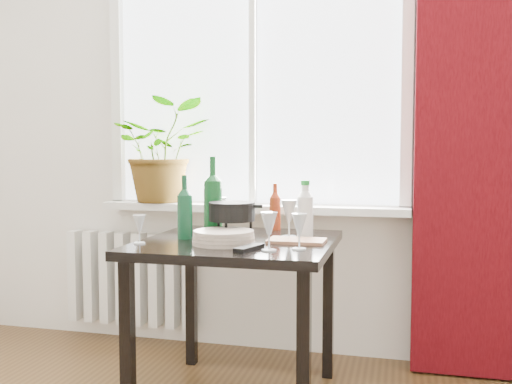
% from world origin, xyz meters
% --- Properties ---
extents(window, '(1.72, 0.08, 1.62)m').
position_xyz_m(window, '(0.00, 2.22, 1.60)').
color(window, white).
rests_on(window, ground).
extents(windowsill, '(1.72, 0.20, 0.04)m').
position_xyz_m(windowsill, '(0.00, 2.15, 0.82)').
color(windowsill, silver).
rests_on(windowsill, ground).
extents(curtain, '(0.50, 0.12, 2.56)m').
position_xyz_m(curtain, '(1.12, 2.12, 1.30)').
color(curtain, '#3A0509').
rests_on(curtain, ground).
extents(radiator, '(0.80, 0.10, 0.55)m').
position_xyz_m(radiator, '(-0.75, 2.18, 0.38)').
color(radiator, white).
rests_on(radiator, ground).
extents(table, '(0.85, 0.85, 0.74)m').
position_xyz_m(table, '(0.10, 1.55, 0.65)').
color(table, black).
rests_on(table, ground).
extents(potted_plant, '(0.67, 0.63, 0.59)m').
position_xyz_m(potted_plant, '(-0.53, 2.17, 1.14)').
color(potted_plant, '#25761F').
rests_on(potted_plant, windowsill).
extents(wine_bottle_left, '(0.09, 0.09, 0.29)m').
position_xyz_m(wine_bottle_left, '(-0.14, 1.52, 0.89)').
color(wine_bottle_left, '#0B3A1F').
rests_on(wine_bottle_left, table).
extents(wine_bottle_right, '(0.10, 0.10, 0.38)m').
position_xyz_m(wine_bottle_right, '(-0.07, 1.70, 0.93)').
color(wine_bottle_right, '#0C4119').
rests_on(wine_bottle_right, table).
extents(bottle_amber, '(0.07, 0.07, 0.24)m').
position_xyz_m(bottle_amber, '(0.19, 1.93, 0.86)').
color(bottle_amber, maroon).
rests_on(bottle_amber, table).
extents(cleaning_bottle, '(0.08, 0.08, 0.26)m').
position_xyz_m(cleaning_bottle, '(0.38, 1.72, 0.87)').
color(cleaning_bottle, silver).
rests_on(cleaning_bottle, table).
extents(wineglass_front_right, '(0.08, 0.08, 0.16)m').
position_xyz_m(wineglass_front_right, '(0.30, 1.30, 0.82)').
color(wineglass_front_right, silver).
rests_on(wineglass_front_right, table).
extents(wineglass_far_right, '(0.07, 0.07, 0.15)m').
position_xyz_m(wineglass_far_right, '(0.41, 1.36, 0.82)').
color(wineglass_far_right, white).
rests_on(wineglass_far_right, table).
extents(wineglass_back_center, '(0.10, 0.10, 0.18)m').
position_xyz_m(wineglass_back_center, '(0.31, 1.68, 0.83)').
color(wineglass_back_center, '#B1BABE').
rests_on(wineglass_back_center, table).
extents(wineglass_back_left, '(0.08, 0.08, 0.17)m').
position_xyz_m(wineglass_back_left, '(-0.08, 1.85, 0.82)').
color(wineglass_back_left, silver).
rests_on(wineglass_back_left, table).
extents(wineglass_front_left, '(0.07, 0.07, 0.13)m').
position_xyz_m(wineglass_front_left, '(-0.28, 1.34, 0.80)').
color(wineglass_front_left, silver).
rests_on(wineglass_front_left, table).
extents(plate_stack, '(0.35, 0.35, 0.06)m').
position_xyz_m(plate_stack, '(0.08, 1.42, 0.77)').
color(plate_stack, '#C0AF9F').
rests_on(plate_stack, table).
extents(fondue_pot, '(0.29, 0.27, 0.17)m').
position_xyz_m(fondue_pot, '(0.06, 1.60, 0.82)').
color(fondue_pot, black).
rests_on(fondue_pot, table).
extents(tv_remote, '(0.09, 0.17, 0.02)m').
position_xyz_m(tv_remote, '(0.22, 1.30, 0.75)').
color(tv_remote, black).
rests_on(tv_remote, table).
extents(cutting_board, '(0.25, 0.16, 0.01)m').
position_xyz_m(cutting_board, '(0.37, 1.55, 0.75)').
color(cutting_board, '#956143').
rests_on(cutting_board, table).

